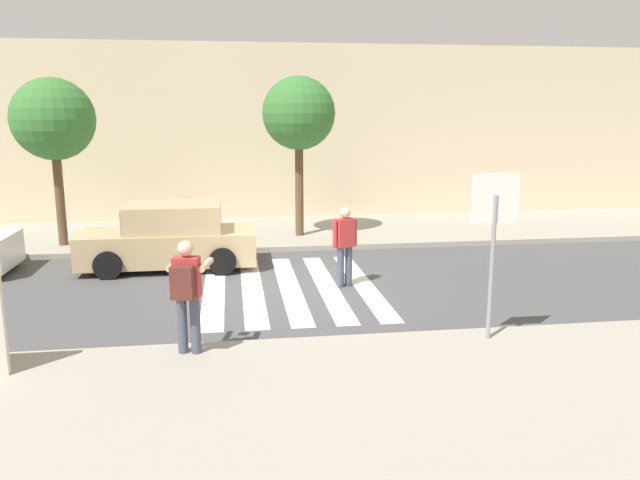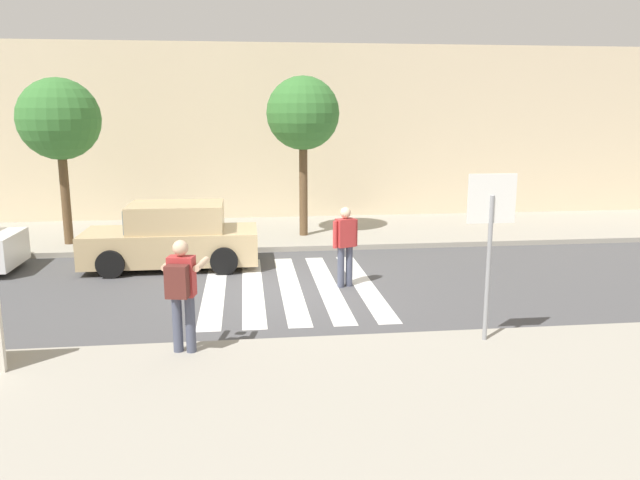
% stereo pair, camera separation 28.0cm
% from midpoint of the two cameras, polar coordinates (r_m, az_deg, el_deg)
% --- Properties ---
extents(ground_plane, '(120.00, 120.00, 0.00)m').
position_cam_midpoint_polar(ground_plane, '(13.24, -2.08, -4.55)').
color(ground_plane, '#4C4C4F').
extents(sidewalk_near, '(60.00, 6.00, 0.14)m').
position_cam_midpoint_polar(sidewalk_near, '(7.50, 2.14, -17.37)').
color(sidewalk_near, '#9E998C').
rests_on(sidewalk_near, ground).
extents(sidewalk_far, '(60.00, 4.80, 0.14)m').
position_cam_midpoint_polar(sidewalk_far, '(19.05, -3.62, 0.70)').
color(sidewalk_far, '#9E998C').
rests_on(sidewalk_far, ground).
extents(building_facade_far, '(56.00, 4.00, 5.89)m').
position_cam_midpoint_polar(building_facade_far, '(23.10, -4.36, 9.82)').
color(building_facade_far, beige).
rests_on(building_facade_far, ground).
extents(crosswalk_stripe_0, '(0.44, 5.20, 0.01)m').
position_cam_midpoint_polar(crosswalk_stripe_0, '(13.40, -9.01, -4.48)').
color(crosswalk_stripe_0, silver).
rests_on(crosswalk_stripe_0, ground).
extents(crosswalk_stripe_1, '(0.44, 5.20, 0.01)m').
position_cam_midpoint_polar(crosswalk_stripe_1, '(13.40, -5.58, -4.40)').
color(crosswalk_stripe_1, silver).
rests_on(crosswalk_stripe_1, ground).
extents(crosswalk_stripe_2, '(0.44, 5.20, 0.01)m').
position_cam_midpoint_polar(crosswalk_stripe_2, '(13.43, -2.15, -4.30)').
color(crosswalk_stripe_2, silver).
rests_on(crosswalk_stripe_2, ground).
extents(crosswalk_stripe_3, '(0.44, 5.20, 0.01)m').
position_cam_midpoint_polar(crosswalk_stripe_3, '(13.52, 1.23, -4.19)').
color(crosswalk_stripe_3, silver).
rests_on(crosswalk_stripe_3, ground).
extents(crosswalk_stripe_4, '(0.44, 5.20, 0.01)m').
position_cam_midpoint_polar(crosswalk_stripe_4, '(13.65, 4.57, -4.06)').
color(crosswalk_stripe_4, silver).
rests_on(crosswalk_stripe_4, ground).
extents(stop_sign, '(0.76, 0.08, 2.64)m').
position_cam_midpoint_polar(stop_sign, '(9.95, 16.12, 1.75)').
color(stop_sign, gray).
rests_on(stop_sign, sidewalk_near).
extents(photographer_with_backpack, '(0.69, 0.91, 1.72)m').
position_cam_midpoint_polar(photographer_with_backpack, '(9.43, -11.70, -4.20)').
color(photographer_with_backpack, '#474C60').
rests_on(photographer_with_backpack, sidewalk_near).
extents(pedestrian_crossing, '(0.55, 0.35, 1.72)m').
position_cam_midpoint_polar(pedestrian_crossing, '(13.26, 2.93, -0.20)').
color(pedestrian_crossing, '#474C60').
rests_on(pedestrian_crossing, ground).
extents(parked_car_tan, '(4.10, 1.92, 1.55)m').
position_cam_midpoint_polar(parked_car_tan, '(15.35, -12.79, 0.22)').
color(parked_car_tan, tan).
rests_on(parked_car_tan, ground).
extents(street_tree_west, '(2.15, 2.15, 4.43)m').
position_cam_midpoint_polar(street_tree_west, '(18.01, -22.34, 10.10)').
color(street_tree_west, brown).
rests_on(street_tree_west, sidewalk_far).
extents(street_tree_center, '(2.07, 2.07, 4.54)m').
position_cam_midpoint_polar(street_tree_center, '(17.91, -1.11, 11.40)').
color(street_tree_center, brown).
rests_on(street_tree_center, sidewalk_far).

